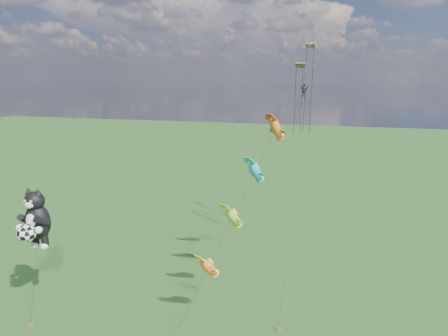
# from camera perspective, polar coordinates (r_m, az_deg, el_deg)

# --- Properties ---
(ground) EXTENTS (300.00, 300.00, 0.00)m
(ground) POSITION_cam_1_polar(r_m,az_deg,el_deg) (36.71, -25.11, -21.32)
(ground) COLOR #11380E
(cat_kite_rig) EXTENTS (2.58, 4.21, 11.25)m
(cat_kite_rig) POSITION_cam_1_polar(r_m,az_deg,el_deg) (36.08, -26.83, -7.02)
(cat_kite_rig) COLOR brown
(cat_kite_rig) RESTS_ON ground
(fish_windsock_rig) EXTENTS (7.52, 14.19, 18.67)m
(fish_windsock_rig) POSITION_cam_1_polar(r_m,az_deg,el_deg) (32.30, 3.08, -4.07)
(fish_windsock_rig) COLOR brown
(fish_windsock_rig) RESTS_ON ground
(parafoil_rig) EXTENTS (1.97, 17.56, 27.38)m
(parafoil_rig) POSITION_cam_1_polar(r_m,az_deg,el_deg) (41.93, 12.11, 11.72)
(parafoil_rig) COLOR brown
(parafoil_rig) RESTS_ON ground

